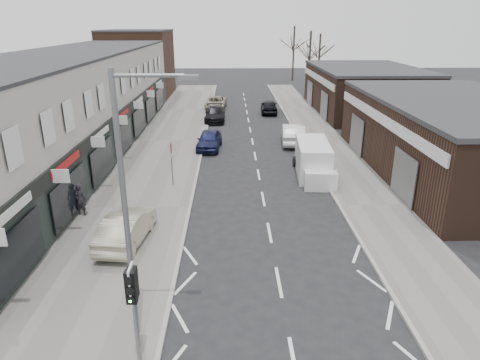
{
  "coord_description": "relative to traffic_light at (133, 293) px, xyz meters",
  "views": [
    {
      "loc": [
        -1.76,
        -11.65,
        9.18
      ],
      "look_at": [
        -1.37,
        6.03,
        2.6
      ],
      "focal_mm": 32.0,
      "sensor_mm": 36.0,
      "label": 1
    }
  ],
  "objects": [
    {
      "name": "traffic_light",
      "position": [
        0.0,
        0.0,
        0.0
      ],
      "size": [
        0.28,
        0.6,
        3.1
      ],
      "color": "slate",
      "rests_on": "pavement_left"
    },
    {
      "name": "parked_car_right_a",
      "position": [
        7.6,
        23.39,
        -1.62
      ],
      "size": [
        2.11,
        4.96,
        1.59
      ],
      "primitive_type": "imported",
      "rotation": [
        0.0,
        0.0,
        3.05
      ],
      "color": "silver",
      "rests_on": "ground"
    },
    {
      "name": "parked_car_left_c",
      "position": [
        1.0,
        38.03,
        -1.76
      ],
      "size": [
        2.48,
        4.85,
        1.31
      ],
      "primitive_type": "imported",
      "rotation": [
        0.0,
        0.0,
        -0.07
      ],
      "color": "#A49783",
      "rests_on": "ground"
    },
    {
      "name": "sedan_on_pavement",
      "position": [
        -1.9,
        7.05,
        -1.6
      ],
      "size": [
        1.98,
        4.38,
        1.39
      ],
      "primitive_type": "imported",
      "rotation": [
        0.0,
        0.0,
        3.02
      ],
      "color": "#AFA68C",
      "rests_on": "pavement_left"
    },
    {
      "name": "warning_sign",
      "position": [
        -0.76,
        14.02,
        -0.21
      ],
      "size": [
        0.12,
        0.8,
        2.7
      ],
      "color": "slate",
      "rests_on": "pavement_left"
    },
    {
      "name": "tree_far_c",
      "position": [
        12.9,
        62.02,
        -2.41
      ],
      "size": [
        3.6,
        3.6,
        8.5
      ],
      "primitive_type": null,
      "color": "#382D26",
      "rests_on": "ground"
    },
    {
      "name": "ground",
      "position": [
        4.4,
        2.02,
        -2.41
      ],
      "size": [
        160.0,
        160.0,
        0.0
      ],
      "primitive_type": "plane",
      "color": "black",
      "rests_on": "ground"
    },
    {
      "name": "right_unit_near",
      "position": [
        16.9,
        16.02,
        -0.16
      ],
      "size": [
        10.0,
        18.0,
        4.5
      ],
      "primitive_type": "cube",
      "color": "#342117",
      "rests_on": "ground"
    },
    {
      "name": "white_van",
      "position": [
        7.8,
        15.79,
        -1.42
      ],
      "size": [
        2.25,
        5.54,
        2.11
      ],
      "rotation": [
        0.0,
        0.0,
        -0.08
      ],
      "color": "white",
      "rests_on": "ground"
    },
    {
      "name": "pedestrian",
      "position": [
        -4.8,
        9.93,
        -1.46
      ],
      "size": [
        0.68,
        0.53,
        1.67
      ],
      "primitive_type": "imported",
      "rotation": [
        0.0,
        0.0,
        2.91
      ],
      "color": "black",
      "rests_on": "pavement_left"
    },
    {
      "name": "street_lamp",
      "position": [
        -0.13,
        1.22,
        2.2
      ],
      "size": [
        2.23,
        0.22,
        8.0
      ],
      "color": "slate",
      "rests_on": "pavement_left"
    },
    {
      "name": "parked_car_right_b",
      "position": [
        6.72,
        35.31,
        -1.7
      ],
      "size": [
        1.88,
        4.27,
        1.43
      ],
      "primitive_type": "imported",
      "rotation": [
        0.0,
        0.0,
        3.1
      ],
      "color": "black",
      "rests_on": "ground"
    },
    {
      "name": "pavement_left",
      "position": [
        -2.35,
        24.02,
        -2.35
      ],
      "size": [
        5.5,
        64.0,
        0.12
      ],
      "primitive_type": "cube",
      "color": "slate",
      "rests_on": "ground"
    },
    {
      "name": "right_unit_far",
      "position": [
        16.9,
        36.02,
        -0.16
      ],
      "size": [
        10.0,
        16.0,
        4.5
      ],
      "primitive_type": "cube",
      "color": "#342117",
      "rests_on": "ground"
    },
    {
      "name": "pavement_right",
      "position": [
        10.15,
        24.02,
        -2.35
      ],
      "size": [
        3.5,
        64.0,
        0.12
      ],
      "primitive_type": "cube",
      "color": "slate",
      "rests_on": "ground"
    },
    {
      "name": "tree_far_a",
      "position": [
        13.4,
        50.02,
        -2.41
      ],
      "size": [
        3.6,
        3.6,
        8.0
      ],
      "primitive_type": null,
      "color": "#382D26",
      "rests_on": "ground"
    },
    {
      "name": "tree_far_b",
      "position": [
        15.9,
        56.02,
        -2.41
      ],
      "size": [
        3.6,
        3.6,
        7.5
      ],
      "primitive_type": null,
      "color": "#382D26",
      "rests_on": "ground"
    },
    {
      "name": "brick_block_far",
      "position": [
        -9.1,
        47.02,
        1.59
      ],
      "size": [
        8.0,
        10.0,
        8.0
      ],
      "primitive_type": "cube",
      "color": "#4C2E20",
      "rests_on": "ground"
    },
    {
      "name": "parked_car_left_b",
      "position": [
        1.11,
        31.71,
        -1.73
      ],
      "size": [
        1.94,
        4.73,
        1.37
      ],
      "primitive_type": "imported",
      "rotation": [
        0.0,
        0.0,
        -0.0
      ],
      "color": "black",
      "rests_on": "ground"
    },
    {
      "name": "shop_terrace_left",
      "position": [
        -9.1,
        21.52,
        1.14
      ],
      "size": [
        8.0,
        41.0,
        7.1
      ],
      "primitive_type": "cube",
      "color": "#B9B5A9",
      "rests_on": "ground"
    },
    {
      "name": "parked_car_left_a",
      "position": [
        1.0,
        21.96,
        -1.7
      ],
      "size": [
        2.02,
        4.3,
        1.42
      ],
      "primitive_type": "imported",
      "rotation": [
        0.0,
        0.0,
        -0.08
      ],
      "color": "#13183D",
      "rests_on": "ground"
    }
  ]
}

